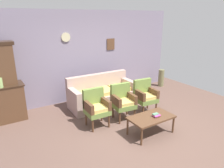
{
  "coord_description": "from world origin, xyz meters",
  "views": [
    {
      "loc": [
        -2.7,
        -3.21,
        2.52
      ],
      "look_at": [
        0.03,
        1.12,
        0.85
      ],
      "focal_mm": 33.48,
      "sensor_mm": 36.0,
      "label": 1
    }
  ],
  "objects_px": {
    "vase_on_cabinet": "(0,83)",
    "floral_couch": "(102,95)",
    "floor_vase_by_wall": "(161,78)",
    "side_cabinet": "(0,104)",
    "coffee_table": "(151,118)",
    "book_stack_on_table": "(156,115)",
    "armchair_near_couch_end": "(123,100)",
    "armchair_near_cabinet": "(145,95)",
    "armchair_row_middle": "(96,106)"
  },
  "relations": [
    {
      "from": "coffee_table",
      "to": "book_stack_on_table",
      "type": "relative_size",
      "value": 6.28
    },
    {
      "from": "side_cabinet",
      "to": "floor_vase_by_wall",
      "type": "height_order",
      "value": "side_cabinet"
    },
    {
      "from": "floor_vase_by_wall",
      "to": "book_stack_on_table",
      "type": "bearing_deg",
      "value": -136.72
    },
    {
      "from": "armchair_row_middle",
      "to": "armchair_near_couch_end",
      "type": "height_order",
      "value": "same"
    },
    {
      "from": "armchair_near_couch_end",
      "to": "armchair_near_cabinet",
      "type": "bearing_deg",
      "value": -0.44
    },
    {
      "from": "side_cabinet",
      "to": "floral_couch",
      "type": "xyz_separation_m",
      "value": [
        2.6,
        -0.48,
        -0.14
      ]
    },
    {
      "from": "armchair_row_middle",
      "to": "coffee_table",
      "type": "xyz_separation_m",
      "value": [
        0.84,
        -0.97,
        -0.12
      ]
    },
    {
      "from": "floral_couch",
      "to": "armchair_near_couch_end",
      "type": "xyz_separation_m",
      "value": [
        0.03,
        -1.0,
        0.17
      ]
    },
    {
      "from": "vase_on_cabinet",
      "to": "book_stack_on_table",
      "type": "height_order",
      "value": "vase_on_cabinet"
    },
    {
      "from": "armchair_near_cabinet",
      "to": "book_stack_on_table",
      "type": "bearing_deg",
      "value": -118.21
    },
    {
      "from": "armchair_row_middle",
      "to": "armchair_near_couch_end",
      "type": "relative_size",
      "value": 1.0
    },
    {
      "from": "floral_couch",
      "to": "armchair_row_middle",
      "type": "bearing_deg",
      "value": -126.36
    },
    {
      "from": "vase_on_cabinet",
      "to": "armchair_row_middle",
      "type": "xyz_separation_m",
      "value": [
        1.84,
        -1.27,
        -0.54
      ]
    },
    {
      "from": "coffee_table",
      "to": "book_stack_on_table",
      "type": "xyz_separation_m",
      "value": [
        0.09,
        -0.06,
        0.08
      ]
    },
    {
      "from": "book_stack_on_table",
      "to": "floor_vase_by_wall",
      "type": "height_order",
      "value": "floor_vase_by_wall"
    },
    {
      "from": "vase_on_cabinet",
      "to": "armchair_near_cabinet",
      "type": "relative_size",
      "value": 0.25
    },
    {
      "from": "side_cabinet",
      "to": "vase_on_cabinet",
      "type": "relative_size",
      "value": 5.1
    },
    {
      "from": "armchair_near_couch_end",
      "to": "book_stack_on_table",
      "type": "xyz_separation_m",
      "value": [
        0.19,
        -1.0,
        -0.05
      ]
    },
    {
      "from": "armchair_near_couch_end",
      "to": "floor_vase_by_wall",
      "type": "xyz_separation_m",
      "value": [
        2.72,
        1.38,
        -0.18
      ]
    },
    {
      "from": "coffee_table",
      "to": "armchair_near_couch_end",
      "type": "bearing_deg",
      "value": 96.23
    },
    {
      "from": "armchair_near_couch_end",
      "to": "floor_vase_by_wall",
      "type": "height_order",
      "value": "armchair_near_couch_end"
    },
    {
      "from": "vase_on_cabinet",
      "to": "floral_couch",
      "type": "xyz_separation_m",
      "value": [
        2.55,
        -0.31,
        -0.72
      ]
    },
    {
      "from": "armchair_row_middle",
      "to": "book_stack_on_table",
      "type": "height_order",
      "value": "armchair_row_middle"
    },
    {
      "from": "floral_couch",
      "to": "coffee_table",
      "type": "height_order",
      "value": "floral_couch"
    },
    {
      "from": "vase_on_cabinet",
      "to": "floral_couch",
      "type": "distance_m",
      "value": 2.67
    },
    {
      "from": "floral_couch",
      "to": "vase_on_cabinet",
      "type": "bearing_deg",
      "value": 173.17
    },
    {
      "from": "side_cabinet",
      "to": "vase_on_cabinet",
      "type": "xyz_separation_m",
      "value": [
        0.06,
        -0.18,
        0.58
      ]
    },
    {
      "from": "armchair_row_middle",
      "to": "coffee_table",
      "type": "distance_m",
      "value": 1.3
    },
    {
      "from": "vase_on_cabinet",
      "to": "armchair_near_cabinet",
      "type": "bearing_deg",
      "value": -21.64
    },
    {
      "from": "armchair_near_couch_end",
      "to": "armchair_near_cabinet",
      "type": "xyz_separation_m",
      "value": [
        0.73,
        -0.01,
        0.0
      ]
    },
    {
      "from": "book_stack_on_table",
      "to": "armchair_near_couch_end",
      "type": "bearing_deg",
      "value": 101.05
    },
    {
      "from": "armchair_near_cabinet",
      "to": "coffee_table",
      "type": "xyz_separation_m",
      "value": [
        -0.62,
        -0.93,
        -0.12
      ]
    },
    {
      "from": "floral_couch",
      "to": "floor_vase_by_wall",
      "type": "distance_m",
      "value": 2.78
    },
    {
      "from": "armchair_near_couch_end",
      "to": "floral_couch",
      "type": "bearing_deg",
      "value": 91.71
    },
    {
      "from": "armchair_row_middle",
      "to": "coffee_table",
      "type": "height_order",
      "value": "armchair_row_middle"
    },
    {
      "from": "side_cabinet",
      "to": "book_stack_on_table",
      "type": "height_order",
      "value": "side_cabinet"
    },
    {
      "from": "coffee_table",
      "to": "armchair_row_middle",
      "type": "bearing_deg",
      "value": 130.91
    },
    {
      "from": "armchair_row_middle",
      "to": "floral_couch",
      "type": "bearing_deg",
      "value": 53.64
    },
    {
      "from": "floral_couch",
      "to": "book_stack_on_table",
      "type": "distance_m",
      "value": 2.02
    },
    {
      "from": "armchair_near_couch_end",
      "to": "side_cabinet",
      "type": "bearing_deg",
      "value": 150.66
    },
    {
      "from": "side_cabinet",
      "to": "coffee_table",
      "type": "distance_m",
      "value": 3.66
    },
    {
      "from": "floor_vase_by_wall",
      "to": "coffee_table",
      "type": "bearing_deg",
      "value": -138.45
    },
    {
      "from": "armchair_row_middle",
      "to": "armchair_near_cabinet",
      "type": "relative_size",
      "value": 1.0
    },
    {
      "from": "armchair_row_middle",
      "to": "coffee_table",
      "type": "relative_size",
      "value": 0.9
    },
    {
      "from": "vase_on_cabinet",
      "to": "coffee_table",
      "type": "bearing_deg",
      "value": -39.96
    },
    {
      "from": "floral_couch",
      "to": "armchair_near_cabinet",
      "type": "height_order",
      "value": "same"
    },
    {
      "from": "coffee_table",
      "to": "floor_vase_by_wall",
      "type": "height_order",
      "value": "floor_vase_by_wall"
    },
    {
      "from": "vase_on_cabinet",
      "to": "armchair_near_couch_end",
      "type": "relative_size",
      "value": 0.25
    },
    {
      "from": "floral_couch",
      "to": "armchair_row_middle",
      "type": "distance_m",
      "value": 1.21
    },
    {
      "from": "floral_couch",
      "to": "armchair_near_couch_end",
      "type": "bearing_deg",
      "value": -88.29
    }
  ]
}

